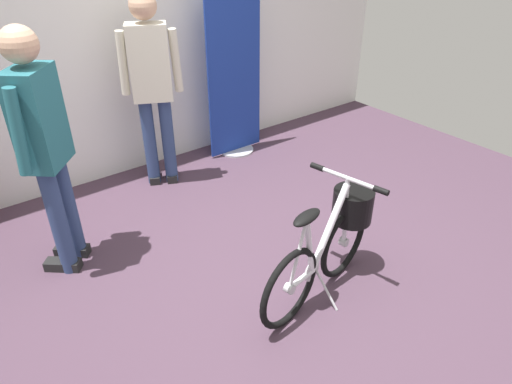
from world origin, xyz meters
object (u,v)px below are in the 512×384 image
folding_bike_foreground (331,238)px  visitor_near_wall (44,144)px  floor_banner_stand (235,85)px  visitor_browsing (152,82)px

folding_bike_foreground → visitor_near_wall: size_ratio=0.67×
folding_bike_foreground → visitor_near_wall: 1.86m
floor_banner_stand → visitor_browsing: (-0.91, -0.12, 0.23)m
floor_banner_stand → folding_bike_foreground: floor_banner_stand is taller
folding_bike_foreground → visitor_browsing: bearing=96.4°
folding_bike_foreground → floor_banner_stand: bearing=71.1°
folding_bike_foreground → visitor_browsing: visitor_browsing is taller
floor_banner_stand → visitor_browsing: bearing=-172.6°
folding_bike_foreground → visitor_near_wall: visitor_near_wall is taller
visitor_near_wall → visitor_browsing: 1.24m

